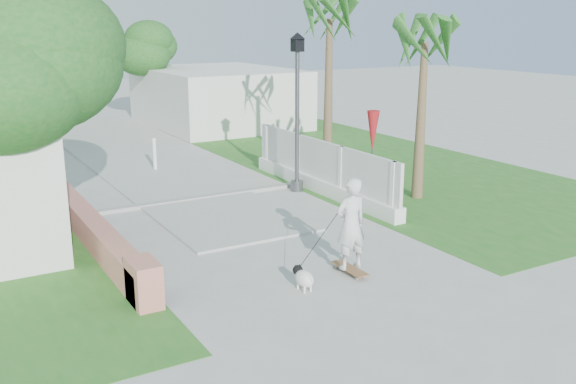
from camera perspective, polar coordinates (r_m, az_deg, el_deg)
ground at (r=12.58m, az=2.27°, el=-7.13°), size 90.00×90.00×0.00m
path_strip at (r=30.85m, az=-18.03°, el=5.45°), size 3.20×36.00×0.06m
curb at (r=17.66m, az=-8.15°, el=-0.57°), size 6.50×0.25×0.10m
grass_right at (r=22.72m, az=6.47°, el=2.85°), size 8.00×20.00×0.01m
pink_wall at (r=14.41m, az=-16.73°, el=-3.56°), size 0.45×8.20×0.80m
lattice_fence at (r=18.20m, az=2.96°, el=1.63°), size 0.35×7.00×1.50m
building_right at (r=30.61m, az=-6.27°, el=8.42°), size 6.00×8.00×2.60m
street_lamp at (r=18.01m, az=0.82°, el=7.60°), size 0.44×0.44×4.44m
bollard at (r=21.27m, az=-11.77°, el=3.39°), size 0.14×0.14×1.09m
patio_umbrella at (r=18.36m, az=7.55°, el=5.28°), size 0.36×0.36×2.30m
tree_left_near at (r=12.98m, az=-22.42°, el=9.84°), size 3.60×3.60×5.28m
tree_path_left at (r=26.05m, az=-23.28°, el=11.77°), size 3.40×3.40×5.23m
tree_path_right at (r=31.32m, az=-12.67°, el=12.33°), size 3.00×3.00×4.79m
palm_far at (r=19.62m, az=3.70°, el=14.20°), size 1.80×1.80×5.30m
palm_near at (r=17.51m, az=12.04°, el=12.09°), size 1.80×1.80×4.70m
skateboarder at (r=12.20m, az=5.29°, el=-3.05°), size 1.50×0.93×1.90m
dog at (r=11.72m, az=1.36°, el=-7.59°), size 0.29×0.64×0.43m
parked_car at (r=38.81m, az=-20.04°, el=8.07°), size 4.29×2.47×1.37m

